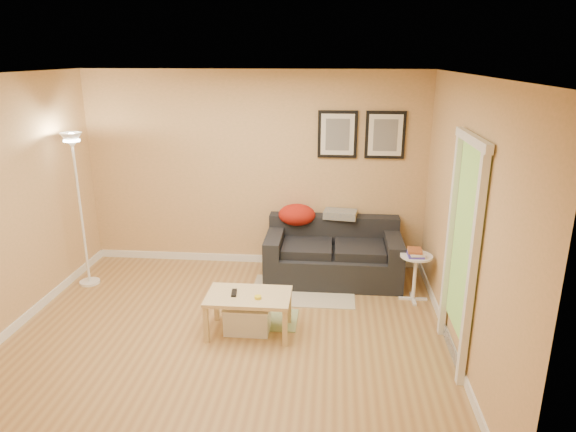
% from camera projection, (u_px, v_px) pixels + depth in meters
% --- Properties ---
extents(floor, '(4.50, 4.50, 0.00)m').
position_uv_depth(floor, '(227.00, 337.00, 5.24)').
color(floor, '#AA8248').
rests_on(floor, ground).
extents(ceiling, '(4.50, 4.50, 0.00)m').
position_uv_depth(ceiling, '(217.00, 75.00, 4.46)').
color(ceiling, white).
rests_on(ceiling, wall_back).
extents(wall_back, '(4.50, 0.00, 4.50)m').
position_uv_depth(wall_back, '(255.00, 171.00, 6.75)').
color(wall_back, tan).
rests_on(wall_back, ground).
extents(wall_front, '(4.50, 0.00, 4.50)m').
position_uv_depth(wall_front, '(149.00, 320.00, 2.95)').
color(wall_front, tan).
rests_on(wall_front, ground).
extents(wall_right, '(0.00, 4.00, 4.00)m').
position_uv_depth(wall_right, '(465.00, 223.00, 4.66)').
color(wall_right, tan).
rests_on(wall_right, ground).
extents(baseboard_back, '(4.50, 0.02, 0.10)m').
position_uv_depth(baseboard_back, '(256.00, 259.00, 7.12)').
color(baseboard_back, white).
rests_on(baseboard_back, ground).
extents(baseboard_left, '(0.02, 4.00, 0.10)m').
position_uv_depth(baseboard_left, '(20.00, 322.00, 5.42)').
color(baseboard_left, white).
rests_on(baseboard_left, ground).
extents(baseboard_right, '(0.02, 4.00, 0.10)m').
position_uv_depth(baseboard_right, '(450.00, 343.00, 5.03)').
color(baseboard_right, white).
rests_on(baseboard_right, ground).
extents(sofa, '(1.70, 0.90, 0.75)m').
position_uv_depth(sofa, '(333.00, 252.00, 6.49)').
color(sofa, black).
rests_on(sofa, ground).
extents(red_throw, '(0.48, 0.36, 0.28)m').
position_uv_depth(red_throw, '(297.00, 215.00, 6.66)').
color(red_throw, '#B72510').
rests_on(red_throw, sofa).
extents(plaid_throw, '(0.45, 0.32, 0.10)m').
position_uv_depth(plaid_throw, '(340.00, 214.00, 6.65)').
color(plaid_throw, tan).
rests_on(plaid_throw, sofa).
extents(framed_print_left, '(0.50, 0.04, 0.60)m').
position_uv_depth(framed_print_left, '(337.00, 134.00, 6.48)').
color(framed_print_left, black).
rests_on(framed_print_left, wall_back).
extents(framed_print_right, '(0.50, 0.04, 0.60)m').
position_uv_depth(framed_print_right, '(385.00, 135.00, 6.43)').
color(framed_print_right, black).
rests_on(framed_print_right, wall_back).
extents(area_rug, '(1.25, 0.85, 0.01)m').
position_uv_depth(area_rug, '(303.00, 291.00, 6.24)').
color(area_rug, beige).
rests_on(area_rug, ground).
extents(green_runner, '(0.70, 0.50, 0.01)m').
position_uv_depth(green_runner, '(265.00, 319.00, 5.58)').
color(green_runner, '#668C4C').
rests_on(green_runner, ground).
extents(coffee_table, '(0.96, 0.72, 0.43)m').
position_uv_depth(coffee_table, '(249.00, 314.00, 5.27)').
color(coffee_table, '#D5BC82').
rests_on(coffee_table, ground).
extents(remote_control, '(0.07, 0.16, 0.02)m').
position_uv_depth(remote_control, '(234.00, 293.00, 5.22)').
color(remote_control, black).
rests_on(remote_control, coffee_table).
extents(tape_roll, '(0.07, 0.07, 0.03)m').
position_uv_depth(tape_roll, '(258.00, 297.00, 5.11)').
color(tape_roll, yellow).
rests_on(tape_roll, coffee_table).
extents(storage_bin, '(0.48, 0.35, 0.29)m').
position_uv_depth(storage_bin, '(248.00, 317.00, 5.33)').
color(storage_bin, white).
rests_on(storage_bin, ground).
extents(side_table, '(0.37, 0.37, 0.57)m').
position_uv_depth(side_table, '(415.00, 278.00, 5.95)').
color(side_table, white).
rests_on(side_table, ground).
extents(book_stack, '(0.19, 0.25, 0.07)m').
position_uv_depth(book_stack, '(415.00, 252.00, 5.84)').
color(book_stack, '#4437A6').
rests_on(book_stack, side_table).
extents(floor_lamp, '(0.25, 0.25, 1.92)m').
position_uv_depth(floor_lamp, '(81.00, 215.00, 6.19)').
color(floor_lamp, white).
rests_on(floor_lamp, ground).
extents(doorway, '(0.12, 1.01, 2.13)m').
position_uv_depth(doorway, '(460.00, 257.00, 4.60)').
color(doorway, white).
rests_on(doorway, ground).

